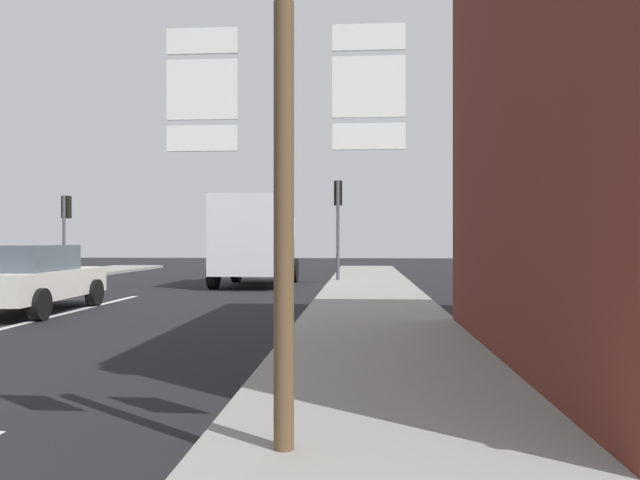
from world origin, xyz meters
TOP-DOWN VIEW (x-y plane):
  - ground_plane at (0.00, 10.00)m, footprint 80.00×80.00m
  - sidewalk_right at (6.62, 8.00)m, footprint 2.88×44.00m
  - lane_centre_stripe at (0.00, 6.00)m, footprint 0.16×12.00m
  - sedan_far at (-0.84, 8.02)m, footprint 2.11×4.27m
  - delivery_truck at (2.67, 16.24)m, footprint 2.53×5.02m
  - route_sign_post at (5.82, -0.53)m, footprint 1.66×0.14m
  - traffic_light_far_right at (5.49, 17.63)m, footprint 0.30×0.49m
  - traffic_light_far_left at (-5.49, 18.95)m, footprint 0.30×0.49m

SIDE VIEW (x-z plane):
  - ground_plane at x=0.00m, z-range 0.00..0.00m
  - lane_centre_stripe at x=0.00m, z-range 0.00..0.01m
  - sidewalk_right at x=6.62m, z-range 0.00..0.14m
  - sedan_far at x=-0.84m, z-range 0.03..1.50m
  - delivery_truck at x=2.67m, z-range 0.13..3.18m
  - route_sign_post at x=5.82m, z-range 0.31..3.51m
  - traffic_light_far_left at x=-5.49m, z-range 0.81..4.17m
  - traffic_light_far_right at x=5.49m, z-range 0.90..4.67m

